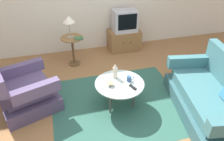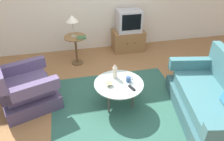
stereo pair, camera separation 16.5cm
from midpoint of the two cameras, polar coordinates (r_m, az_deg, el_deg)
name	(u,v)px [view 1 (the left image)]	position (r m, az deg, el deg)	size (l,w,h in m)	color
ground_plane	(115,105)	(3.80, -0.53, -9.04)	(16.00, 16.00, 0.00)	olive
area_rug	(119,104)	(3.81, 0.62, -8.83)	(2.26, 1.95, 0.00)	#2D5B4C
armchair	(23,92)	(3.90, -23.38, -5.34)	(1.12, 1.14, 0.88)	#4B3E5C
couch	(212,98)	(3.76, 23.55, -6.74)	(1.15, 1.85, 0.94)	#325C60
coffee_table	(120,85)	(3.55, 0.70, -3.81)	(0.81, 0.81, 0.45)	#B2C6C1
side_table	(73,45)	(4.80, -11.31, 6.50)	(0.47, 0.47, 0.65)	olive
tv_stand	(124,40)	(5.48, 2.30, 8.02)	(0.76, 0.50, 0.50)	olive
television	(125,21)	(5.27, 2.49, 12.96)	(0.56, 0.40, 0.51)	#B7B7BC
table_lamp	(69,20)	(4.58, -12.36, 12.86)	(0.25, 0.25, 0.47)	#9E937A
vase	(115,71)	(3.60, -0.48, -0.17)	(0.08, 0.08, 0.26)	beige
mug	(129,79)	(3.56, 3.20, -2.16)	(0.12, 0.08, 0.09)	#335184
bowl	(110,84)	(3.46, -1.87, -3.62)	(0.12, 0.12, 0.05)	tan
tv_remote_dark	(133,87)	(3.43, 4.11, -4.41)	(0.09, 0.16, 0.02)	black
book	(79,38)	(4.62, -9.77, 8.37)	(0.19, 0.15, 0.03)	#3D663D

